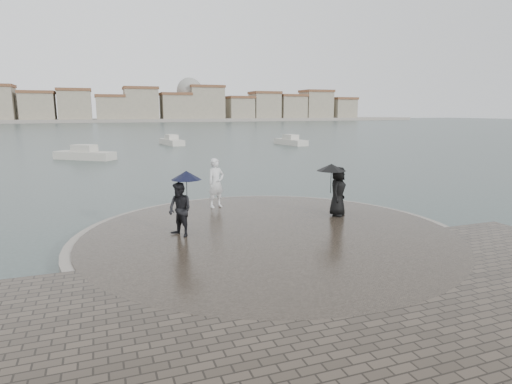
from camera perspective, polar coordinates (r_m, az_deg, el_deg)
name	(u,v)px	position (r m, az deg, el deg)	size (l,w,h in m)	color
ground	(322,283)	(11.05, 8.82, -11.85)	(400.00, 400.00, 0.00)	#2B3835
kerb_ring	(270,238)	(13.97, 1.85, -6.15)	(12.50, 12.50, 0.32)	gray
quay_tip	(270,237)	(13.96, 1.85, -6.07)	(11.90, 11.90, 0.36)	#2D261E
statue	(216,183)	(17.33, -5.35, 1.22)	(0.73, 0.48, 2.00)	silver
visitor_left	(181,202)	(13.45, -9.92, -1.32)	(1.22, 1.10, 2.04)	black
visitor_right	(336,185)	(16.10, 10.65, 0.86)	(1.33, 1.18, 1.95)	black
far_skyline	(92,107)	(169.59, -21.01, 10.56)	(260.00, 20.00, 37.00)	gray
boats	(193,145)	(49.05, -8.40, 6.18)	(27.72, 18.95, 1.50)	#BBB6A8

